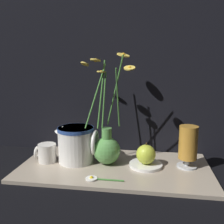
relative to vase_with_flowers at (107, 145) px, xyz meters
The scene contains 10 objects.
ground_plane 0.09m from the vase_with_flowers, 29.37° to the right, with size 6.00×6.00×0.00m, color black.
shelf 0.08m from the vase_with_flowers, 29.37° to the right, with size 0.65×0.33×0.01m.
backdrop_wall 0.50m from the vase_with_flowers, 79.67° to the left, with size 1.15×0.02×1.10m.
vase_with_flowers is the anchor object (origin of this frame).
yellow_mug 0.22m from the vase_with_flowers, behind, with size 0.07×0.06×0.07m.
ceramic_pitcher 0.11m from the vase_with_flowers, behind, with size 0.15×0.13×0.14m.
tea_glass 0.28m from the vase_with_flowers, ahead, with size 0.07×0.07×0.14m.
saucer_plate 0.15m from the vase_with_flowers, ahead, with size 0.11×0.11×0.01m.
orange_fruit 0.14m from the vase_with_flowers, ahead, with size 0.07×0.07×0.07m.
loose_daisy 0.15m from the vase_with_flowers, 95.07° to the right, with size 0.12×0.04×0.01m.
Camera 1 is at (0.11, -0.81, 0.36)m, focal length 40.00 mm.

